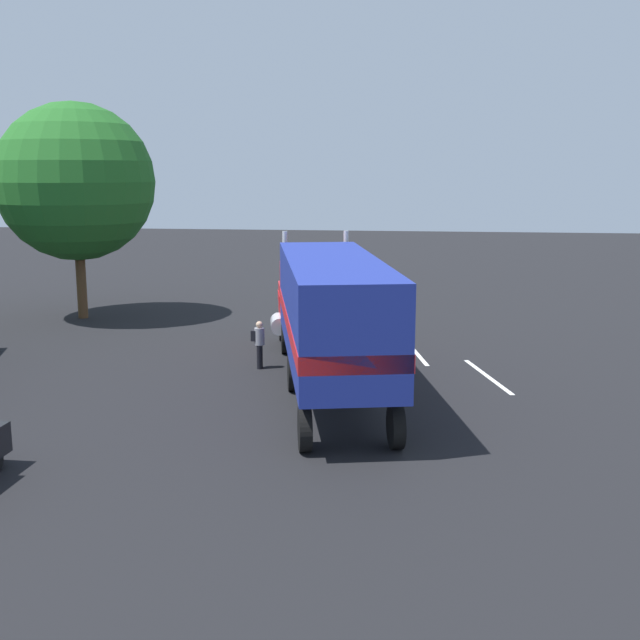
% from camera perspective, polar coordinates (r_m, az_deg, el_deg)
% --- Properties ---
extents(ground_plane, '(120.00, 120.00, 0.00)m').
position_cam_1_polar(ground_plane, '(29.52, 0.21, -2.01)').
color(ground_plane, black).
extents(lane_stripe_near, '(4.34, 1.06, 0.01)m').
position_cam_1_polar(lane_stripe_near, '(29.00, 7.02, -2.31)').
color(lane_stripe_near, silver).
rests_on(lane_stripe_near, ground_plane).
extents(lane_stripe_mid, '(4.28, 1.32, 0.01)m').
position_cam_1_polar(lane_stripe_mid, '(25.91, 12.24, -4.07)').
color(lane_stripe_mid, silver).
rests_on(lane_stripe_mid, ground_plane).
extents(semi_truck, '(14.35, 5.65, 4.50)m').
position_cam_1_polar(semi_truck, '(23.39, 0.62, 0.89)').
color(semi_truck, red).
rests_on(semi_truck, ground_plane).
extents(person_bystander, '(0.34, 0.46, 1.63)m').
position_cam_1_polar(person_bystander, '(26.24, -4.52, -1.67)').
color(person_bystander, black).
rests_on(person_bystander, ground_plane).
extents(tree_left, '(6.98, 6.98, 9.63)m').
position_cam_1_polar(tree_left, '(36.51, -17.57, 9.67)').
color(tree_left, brown).
rests_on(tree_left, ground_plane).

